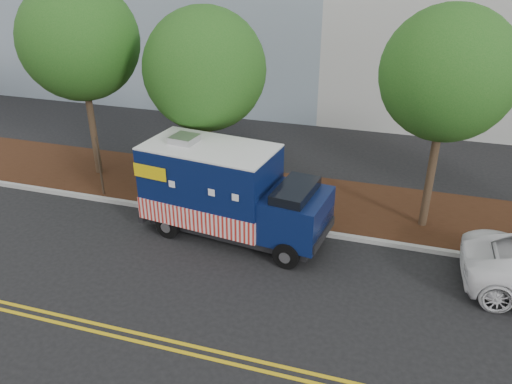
% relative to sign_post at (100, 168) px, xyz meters
% --- Properties ---
extents(ground, '(120.00, 120.00, 0.00)m').
position_rel_sign_post_xyz_m(ground, '(4.03, -1.66, -1.20)').
color(ground, black).
rests_on(ground, ground).
extents(curb, '(120.00, 0.18, 0.15)m').
position_rel_sign_post_xyz_m(curb, '(4.03, -0.26, -1.12)').
color(curb, '#9E9E99').
rests_on(curb, ground).
extents(mulch_strip, '(120.00, 4.00, 0.15)m').
position_rel_sign_post_xyz_m(mulch_strip, '(4.03, 1.84, -1.12)').
color(mulch_strip, '#311B0D').
rests_on(mulch_strip, ground).
extents(centerline_near, '(120.00, 0.10, 0.01)m').
position_rel_sign_post_xyz_m(centerline_near, '(4.03, -6.11, -1.19)').
color(centerline_near, gold).
rests_on(centerline_near, ground).
extents(centerline_far, '(120.00, 0.10, 0.01)m').
position_rel_sign_post_xyz_m(centerline_far, '(4.03, -6.36, -1.19)').
color(centerline_far, gold).
rests_on(centerline_far, ground).
extents(tree_a, '(4.33, 4.33, 7.53)m').
position_rel_sign_post_xyz_m(tree_a, '(-1.29, 1.70, 4.15)').
color(tree_a, '#38281C').
rests_on(tree_a, ground).
extents(tree_b, '(4.25, 4.25, 6.76)m').
position_rel_sign_post_xyz_m(tree_b, '(3.55, 1.75, 3.42)').
color(tree_b, '#38281C').
rests_on(tree_b, ground).
extents(tree_c, '(3.94, 3.94, 7.12)m').
position_rel_sign_post_xyz_m(tree_c, '(11.36, 1.17, 3.94)').
color(tree_c, '#38281C').
rests_on(tree_c, ground).
extents(sign_post, '(0.06, 0.06, 2.40)m').
position_rel_sign_post_xyz_m(sign_post, '(0.00, 0.00, 0.00)').
color(sign_post, '#473828').
rests_on(sign_post, ground).
extents(food_truck, '(6.23, 2.97, 3.16)m').
position_rel_sign_post_xyz_m(food_truck, '(5.24, -1.02, 0.23)').
color(food_truck, black).
rests_on(food_truck, ground).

